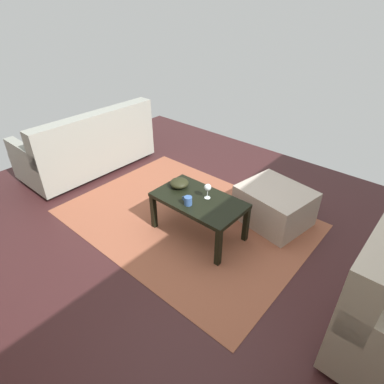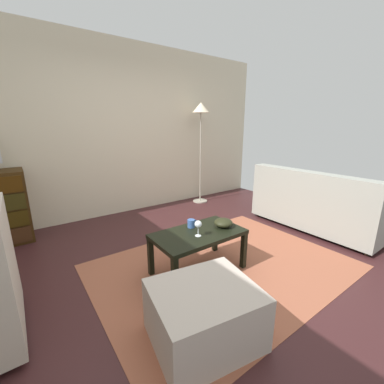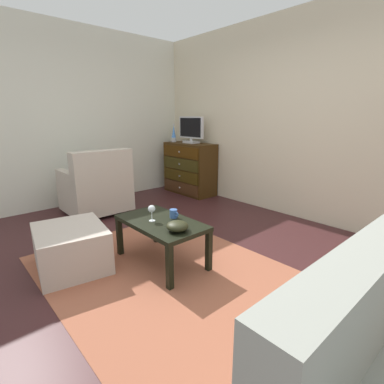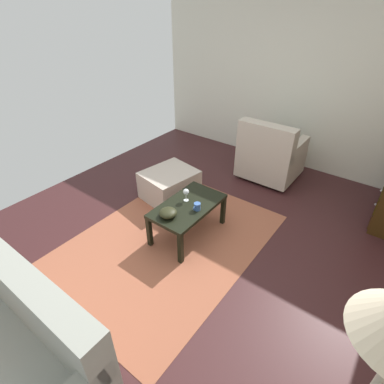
# 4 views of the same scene
# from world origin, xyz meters

# --- Properties ---
(ground_plane) EXTENTS (5.83, 4.84, 0.05)m
(ground_plane) POSITION_xyz_m (0.00, 0.00, -0.03)
(ground_plane) COLOR #3B1D1E
(wall_accent_rear) EXTENTS (5.83, 0.12, 2.76)m
(wall_accent_rear) POSITION_xyz_m (0.00, 2.18, 1.38)
(wall_accent_rear) COLOR beige
(wall_accent_rear) RESTS_ON ground_plane
(area_rug) EXTENTS (2.60, 1.90, 0.01)m
(area_rug) POSITION_xyz_m (0.20, -0.20, 0.00)
(area_rug) COLOR #9B553D
(area_rug) RESTS_ON ground_plane
(coffee_table) EXTENTS (0.91, 0.52, 0.43)m
(coffee_table) POSITION_xyz_m (-0.07, -0.10, 0.38)
(coffee_table) COLOR black
(coffee_table) RESTS_ON ground_plane
(wine_glass) EXTENTS (0.07, 0.07, 0.16)m
(wine_glass) POSITION_xyz_m (-0.12, -0.17, 0.55)
(wine_glass) COLOR silver
(wine_glass) RESTS_ON coffee_table
(mug) EXTENTS (0.11, 0.08, 0.08)m
(mug) POSITION_xyz_m (-0.05, 0.04, 0.48)
(mug) COLOR #3A60A4
(mug) RESTS_ON coffee_table
(bowl_decorative) EXTENTS (0.20, 0.20, 0.09)m
(bowl_decorative) POSITION_xyz_m (0.23, -0.14, 0.48)
(bowl_decorative) COLOR black
(bowl_decorative) RESTS_ON coffee_table
(couch_large) EXTENTS (0.85, 1.74, 0.87)m
(couch_large) POSITION_xyz_m (2.00, -0.20, 0.33)
(couch_large) COLOR #332319
(couch_large) RESTS_ON ground_plane
(ottoman) EXTENTS (0.79, 0.71, 0.40)m
(ottoman) POSITION_xyz_m (-0.55, -0.80, 0.20)
(ottoman) COLOR #B8A99C
(ottoman) RESTS_ON ground_plane
(standing_lamp) EXTENTS (0.32, 0.32, 1.87)m
(standing_lamp) POSITION_xyz_m (1.44, 1.82, 1.61)
(standing_lamp) COLOR #A59E8C
(standing_lamp) RESTS_ON ground_plane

